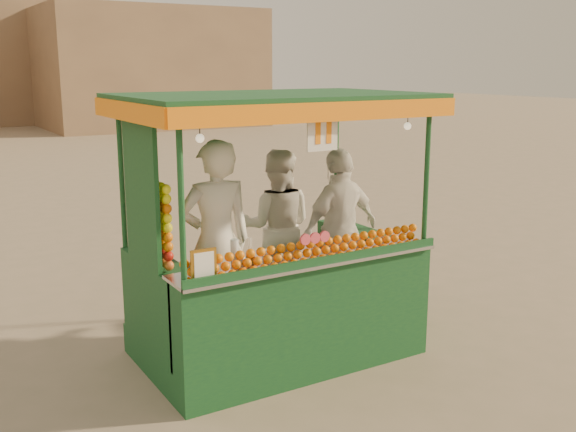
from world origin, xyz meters
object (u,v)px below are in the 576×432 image
vendor_right (340,230)px  juice_cart (275,277)px  vendor_left (216,242)px  vendor_middle (277,226)px

vendor_right → juice_cart: bearing=1.4°
vendor_left → juice_cart: bearing=175.7°
vendor_middle → vendor_left: bearing=63.9°
juice_cart → vendor_middle: (0.42, 0.68, 0.28)m
vendor_middle → vendor_right: (0.40, -0.52, 0.02)m
vendor_middle → vendor_right: bearing=159.9°
vendor_left → vendor_middle: (0.94, 0.58, -0.10)m
vendor_left → vendor_right: size_ratio=1.10×
juice_cart → vendor_left: (-0.52, 0.10, 0.38)m
juice_cart → vendor_left: 0.65m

